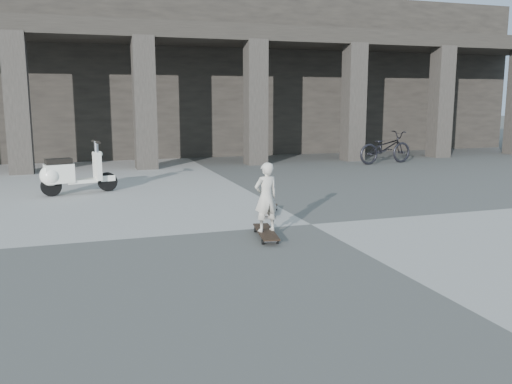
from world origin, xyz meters
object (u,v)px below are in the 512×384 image
object	(u,v)px
skateboard_spare	(270,209)
scooter	(66,174)
longboard	(266,232)
bicycle	(385,148)
child	(266,197)

from	to	relation	value
skateboard_spare	scooter	xyz separation A→B (m)	(-3.69, 3.34, 0.39)
longboard	bicycle	xyz separation A→B (m)	(6.99, 7.92, 0.45)
child	scooter	bearing A→B (deg)	-68.06
child	bicycle	xyz separation A→B (m)	(6.99, 7.92, -0.12)
child	bicycle	size ratio (longest dim) A/B	0.53
longboard	bicycle	distance (m)	10.57
child	skateboard_spare	bearing A→B (deg)	-120.74
longboard	scooter	size ratio (longest dim) A/B	0.65
scooter	longboard	bearing A→B (deg)	-72.41
bicycle	child	bearing A→B (deg)	131.21
longboard	child	xyz separation A→B (m)	(0.00, 0.00, 0.57)
longboard	bicycle	size ratio (longest dim) A/B	0.54
child	bicycle	world-z (taller)	child
scooter	bicycle	xyz separation A→B (m)	(10.02, 2.90, 0.06)
child	scooter	distance (m)	5.86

